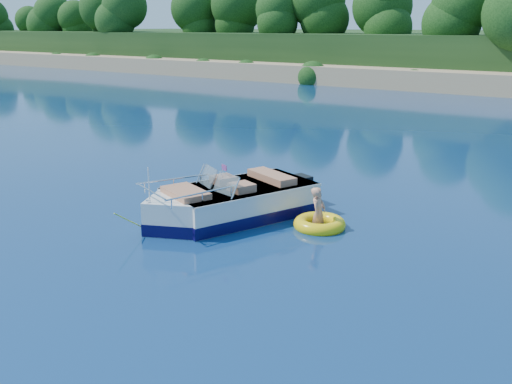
% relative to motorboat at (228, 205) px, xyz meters
% --- Properties ---
extents(ground, '(160.00, 160.00, 0.00)m').
position_rel_motorboat_xyz_m(ground, '(0.00, -3.22, -0.36)').
color(ground, '#0B274D').
rests_on(ground, ground).
extents(motorboat, '(3.23, 5.32, 1.86)m').
position_rel_motorboat_xyz_m(motorboat, '(0.00, 0.00, 0.00)').
color(motorboat, silver).
rests_on(motorboat, ground).
extents(tow_tube, '(1.59, 1.59, 0.34)m').
position_rel_motorboat_xyz_m(tow_tube, '(2.25, 0.73, -0.27)').
color(tow_tube, yellow).
rests_on(tow_tube, ground).
extents(boy, '(0.43, 0.77, 1.44)m').
position_rel_motorboat_xyz_m(boy, '(2.24, 0.69, -0.36)').
color(boy, tan).
rests_on(boy, ground).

